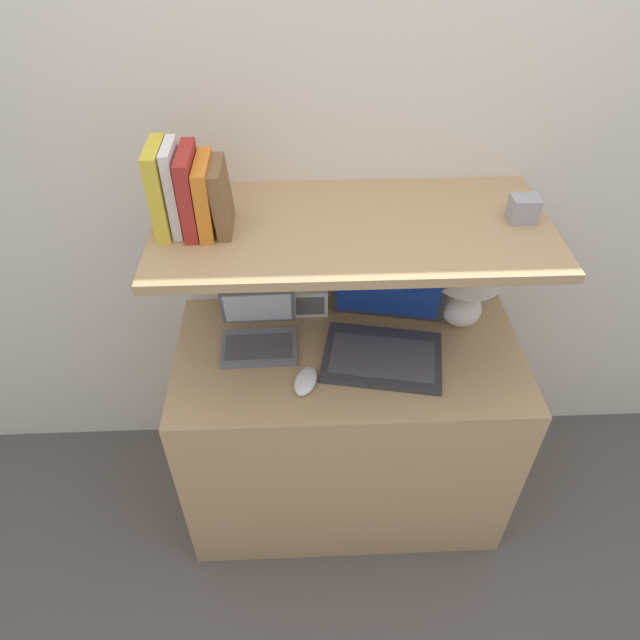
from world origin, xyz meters
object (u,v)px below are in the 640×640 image
object	(u,v)px
book_white	(174,189)
book_brown	(221,197)
book_yellow	(161,189)
laptop_small	(259,334)
laptop_large	(384,334)
book_orange	(206,196)
table_lamp	(468,273)
shelf_gadget	(523,209)
book_red	(190,191)
router_box	(310,301)
computer_mouse	(306,381)

from	to	relation	value
book_white	book_brown	world-z (taller)	book_white
book_yellow	laptop_small	bearing A→B (deg)	-3.02
laptop_large	book_orange	bearing A→B (deg)	174.32
table_lamp	book_orange	xyz separation A→B (m)	(-0.78, -0.07, 0.33)
book_yellow	shelf_gadget	world-z (taller)	book_yellow
book_yellow	book_white	distance (m)	0.04
book_yellow	book_orange	size ratio (longest dim) A/B	1.22
laptop_large	book_red	xyz separation A→B (m)	(-0.55, 0.05, 0.49)
book_red	book_orange	xyz separation A→B (m)	(0.04, 0.00, -0.01)
laptop_small	book_orange	distance (m)	0.51
book_white	shelf_gadget	size ratio (longest dim) A/B	3.16
book_white	book_red	bearing A→B (deg)	0.00
table_lamp	book_red	size ratio (longest dim) A/B	1.45
table_lamp	laptop_small	bearing A→B (deg)	-173.37
table_lamp	laptop_large	size ratio (longest dim) A/B	0.76
router_box	book_yellow	xyz separation A→B (m)	(-0.39, -0.13, 0.50)
book_orange	book_brown	distance (m)	0.04
book_white	shelf_gadget	xyz separation A→B (m)	(0.95, 0.00, -0.08)
computer_mouse	router_box	size ratio (longest dim) A/B	1.09
laptop_small	book_orange	size ratio (longest dim) A/B	1.25
laptop_large	book_white	distance (m)	0.77
computer_mouse	shelf_gadget	xyz separation A→B (m)	(0.62, 0.20, 0.45)
laptop_small	book_brown	size ratio (longest dim) A/B	1.31
book_white	computer_mouse	bearing A→B (deg)	-31.55
table_lamp	router_box	size ratio (longest dim) A/B	2.70
computer_mouse	book_orange	size ratio (longest dim) A/B	0.66
table_lamp	shelf_gadget	xyz separation A→B (m)	(0.09, -0.07, 0.27)
laptop_large	book_orange	distance (m)	0.70
book_red	shelf_gadget	size ratio (longest dim) A/B	2.93
book_red	shelf_gadget	xyz separation A→B (m)	(0.91, 0.00, -0.07)
laptop_small	book_white	world-z (taller)	book_white
book_red	book_brown	distance (m)	0.08
computer_mouse	laptop_large	bearing A→B (deg)	30.96
computer_mouse	book_white	size ratio (longest dim) A/B	0.54
book_yellow	table_lamp	bearing A→B (deg)	4.26
router_box	shelf_gadget	size ratio (longest dim) A/B	1.57
laptop_small	book_white	xyz separation A→B (m)	(-0.18, 0.01, 0.52)
book_yellow	book_brown	world-z (taller)	book_yellow
laptop_large	book_red	bearing A→B (deg)	174.73
computer_mouse	book_brown	size ratio (longest dim) A/B	0.70
book_yellow	book_red	size ratio (longest dim) A/B	1.07
laptop_large	book_red	size ratio (longest dim) A/B	1.90
table_lamp	book_orange	bearing A→B (deg)	-175.11
book_brown	shelf_gadget	world-z (taller)	book_brown
shelf_gadget	laptop_small	bearing A→B (deg)	-179.13
book_red	book_orange	size ratio (longest dim) A/B	1.13
book_yellow	book_white	bearing A→B (deg)	-0.00
laptop_large	shelf_gadget	bearing A→B (deg)	7.89
book_white	book_orange	world-z (taller)	book_white
router_box	laptop_small	bearing A→B (deg)	-139.35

